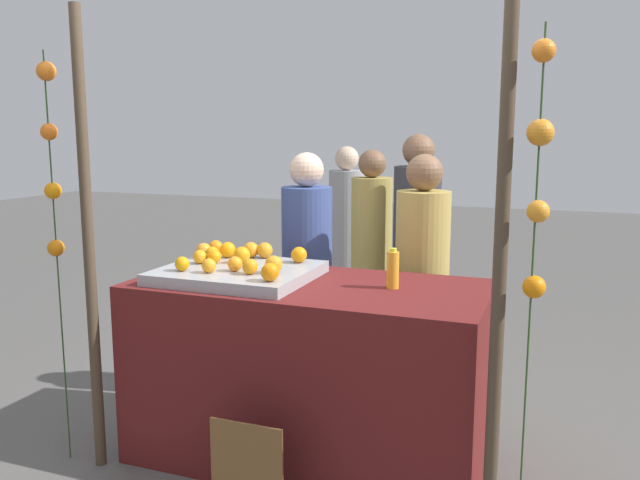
{
  "coord_description": "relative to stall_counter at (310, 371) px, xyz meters",
  "views": [
    {
      "loc": [
        1.23,
        -3.05,
        1.72
      ],
      "look_at": [
        0.0,
        0.15,
        1.15
      ],
      "focal_mm": 36.91,
      "sensor_mm": 36.0,
      "label": 1
    }
  ],
  "objects": [
    {
      "name": "vendor_right",
      "position": [
        0.43,
        0.72,
        0.26
      ],
      "size": [
        0.32,
        0.32,
        1.59
      ],
      "color": "tan",
      "rests_on": "ground_plane"
    },
    {
      "name": "orange_4",
      "position": [
        -0.63,
        -0.03,
        0.57
      ],
      "size": [
        0.08,
        0.08,
        0.08
      ],
      "primitive_type": "sphere",
      "color": "orange",
      "rests_on": "orange_tray"
    },
    {
      "name": "crowd_person_2",
      "position": [
        -0.2,
        1.79,
        0.26
      ],
      "size": [
        0.32,
        0.32,
        1.58
      ],
      "color": "tan",
      "rests_on": "ground_plane"
    },
    {
      "name": "crowd_person_0",
      "position": [
        -0.65,
        2.51,
        0.26
      ],
      "size": [
        0.32,
        0.32,
        1.58
      ],
      "color": "#99999E",
      "rests_on": "ground_plane"
    },
    {
      "name": "orange_7",
      "position": [
        -0.36,
        -0.13,
        0.57
      ],
      "size": [
        0.08,
        0.08,
        0.08
      ],
      "primitive_type": "sphere",
      "color": "orange",
      "rests_on": "orange_tray"
    },
    {
      "name": "orange_15",
      "position": [
        -0.69,
        0.12,
        0.58
      ],
      "size": [
        0.09,
        0.09,
        0.09
      ],
      "primitive_type": "sphere",
      "color": "orange",
      "rests_on": "orange_tray"
    },
    {
      "name": "orange_11",
      "position": [
        -0.25,
        -0.17,
        0.57
      ],
      "size": [
        0.08,
        0.08,
        0.08
      ],
      "primitive_type": "sphere",
      "color": "orange",
      "rests_on": "orange_tray"
    },
    {
      "name": "orange_1",
      "position": [
        -0.56,
        0.01,
        0.57
      ],
      "size": [
        0.08,
        0.08,
        0.08
      ],
      "primitive_type": "sphere",
      "color": "orange",
      "rests_on": "orange_tray"
    },
    {
      "name": "garland_strand_left",
      "position": [
        -1.18,
        -0.48,
        1.11
      ],
      "size": [
        0.1,
        0.1,
        2.1
      ],
      "color": "#2D4C23",
      "rests_on": "ground_plane"
    },
    {
      "name": "orange_0",
      "position": [
        -0.09,
        -0.27,
        0.58
      ],
      "size": [
        0.09,
        0.09,
        0.09
      ],
      "primitive_type": "sphere",
      "color": "orange",
      "rests_on": "orange_tray"
    },
    {
      "name": "juice_bottle",
      "position": [
        0.43,
        0.04,
        0.57
      ],
      "size": [
        0.06,
        0.06,
        0.2
      ],
      "color": "gold",
      "rests_on": "stall_counter"
    },
    {
      "name": "canopy_post_left",
      "position": [
        -0.99,
        -0.47,
        0.68
      ],
      "size": [
        0.06,
        0.06,
        2.31
      ],
      "primitive_type": "cylinder",
      "color": "#473828",
      "rests_on": "ground_plane"
    },
    {
      "name": "orange_8",
      "position": [
        -0.15,
        -0.1,
        0.58
      ],
      "size": [
        0.09,
        0.09,
        0.09
      ],
      "primitive_type": "sphere",
      "color": "orange",
      "rests_on": "orange_tray"
    },
    {
      "name": "stall_counter",
      "position": [
        0.0,
        0.0,
        0.0
      ],
      "size": [
        1.81,
        0.87,
        0.95
      ],
      "primitive_type": "cube",
      "color": "#5B1919",
      "rests_on": "ground_plane"
    },
    {
      "name": "garland_strand_right",
      "position": [
        1.11,
        -0.49,
        1.08
      ],
      "size": [
        0.1,
        0.11,
        2.1
      ],
      "color": "#2D4C23",
      "rests_on": "ground_plane"
    },
    {
      "name": "orange_14",
      "position": [
        -0.68,
        0.23,
        0.58
      ],
      "size": [
        0.09,
        0.09,
        0.09
      ],
      "primitive_type": "sphere",
      "color": "orange",
      "rests_on": "orange_tray"
    },
    {
      "name": "orange_tray",
      "position": [
        -0.39,
        -0.04,
        0.5
      ],
      "size": [
        0.77,
        0.68,
        0.06
      ],
      "primitive_type": "cube",
      "color": "#9EA0A5",
      "rests_on": "stall_counter"
    },
    {
      "name": "vendor_left",
      "position": [
        -0.31,
        0.73,
        0.26
      ],
      "size": [
        0.32,
        0.32,
        1.59
      ],
      "color": "#384C8C",
      "rests_on": "ground_plane"
    },
    {
      "name": "canopy_post_right",
      "position": [
        0.99,
        -0.47,
        0.68
      ],
      "size": [
        0.06,
        0.06,
        2.31
      ],
      "primitive_type": "cylinder",
      "color": "#473828",
      "rests_on": "ground_plane"
    },
    {
      "name": "ground_plane",
      "position": [
        0.0,
        0.0,
        -0.47
      ],
      "size": [
        24.0,
        24.0,
        0.0
      ],
      "primitive_type": "plane",
      "color": "#565451"
    },
    {
      "name": "orange_10",
      "position": [
        -0.46,
        -0.21,
        0.57
      ],
      "size": [
        0.07,
        0.07,
        0.07
      ],
      "primitive_type": "sphere",
      "color": "orange",
      "rests_on": "orange_tray"
    },
    {
      "name": "orange_5",
      "position": [
        -0.42,
        0.07,
        0.58
      ],
      "size": [
        0.09,
        0.09,
        0.09
      ],
      "primitive_type": "sphere",
      "color": "orange",
      "rests_on": "orange_tray"
    },
    {
      "name": "orange_3",
      "position": [
        -0.14,
        0.19,
        0.58
      ],
      "size": [
        0.09,
        0.09,
        0.09
      ],
      "primitive_type": "sphere",
      "color": "orange",
      "rests_on": "orange_tray"
    },
    {
      "name": "orange_2",
      "position": [
        -0.37,
        0.25,
        0.58
      ],
      "size": [
        0.09,
        0.09,
        0.09
      ],
      "primitive_type": "sphere",
      "color": "orange",
      "rests_on": "orange_tray"
    },
    {
      "name": "orange_13",
      "position": [
        -0.57,
        0.18,
        0.58
      ],
      "size": [
        0.09,
        0.09,
        0.09
      ],
      "primitive_type": "sphere",
      "color": "orange",
      "rests_on": "orange_tray"
    },
    {
      "name": "orange_9",
      "position": [
        -0.61,
        -0.22,
        0.57
      ],
      "size": [
        0.08,
        0.08,
        0.08
      ],
      "primitive_type": "sphere",
      "color": "orange",
      "rests_on": "orange_tray"
    },
    {
      "name": "crowd_person_1",
      "position": [
        0.2,
        1.58,
        0.32
      ],
      "size": [
        0.34,
        0.34,
        1.7
      ],
      "color": "#333338",
      "rests_on": "ground_plane"
    },
    {
      "name": "orange_12",
      "position": [
        -0.61,
        0.08,
        0.57
      ],
      "size": [
        0.08,
        0.08,
        0.08
      ],
      "primitive_type": "sphere",
      "color": "orange",
      "rests_on": "orange_tray"
    },
    {
      "name": "chalkboard_sign",
      "position": [
        -0.03,
        -0.66,
        -0.25
      ],
      "size": [
        0.35,
        0.03,
        0.48
      ],
      "color": "brown",
      "rests_on": "ground_plane"
    },
    {
      "name": "orange_6",
      "position": [
        -0.45,
        0.23,
        0.58
      ],
      "size": [
        0.09,
        0.09,
        0.09
      ],
      "primitive_type": "sphere",
      "color": "orange",
      "rests_on": "orange_tray"
    }
  ]
}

